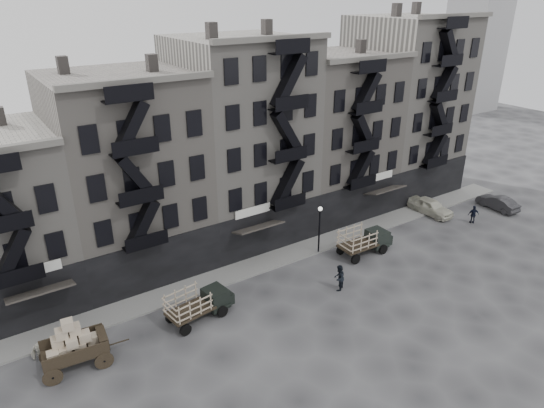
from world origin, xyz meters
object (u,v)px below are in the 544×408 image
wagon (71,341)px  pedestrian_mid (339,278)px  horse (47,348)px  car_far (498,203)px  policeman (473,214)px  car_east (431,206)px  stake_truck_east (365,239)px  pedestrian_west (68,336)px  stake_truck_west (198,302)px

wagon → pedestrian_mid: 18.34m
horse → pedestrian_mid: bearing=-101.0°
car_far → policeman: bearing=11.0°
policeman → car_far: bearing=-140.8°
wagon → horse: bearing=130.1°
horse → pedestrian_mid: (19.31, -4.13, 0.25)m
wagon → pedestrian_mid: wagon is taller
car_east → policeman: bearing=-67.2°
stake_truck_east → car_far: bearing=-1.4°
car_east → pedestrian_mid: pedestrian_mid is taller
wagon → car_far: wagon is taller
wagon → stake_truck_east: size_ratio=0.82×
horse → wagon: 2.31m
horse → car_far: 42.23m
horse → car_east: bearing=-87.4°
pedestrian_west → policeman: 36.18m
stake_truck_west → stake_truck_east: stake_truck_east is taller
car_east → car_far: car_east is taller
car_east → pedestrian_west: (-34.34, -0.68, 0.10)m
wagon → stake_truck_east: (23.46, 0.45, -0.48)m
car_far → car_east: bearing=-20.7°
stake_truck_west → pedestrian_mid: (10.06, -2.60, -0.33)m
stake_truck_west → car_far: size_ratio=1.15×
horse → policeman: 37.41m
horse → car_far: size_ratio=0.42×
car_east → car_far: (6.58, -2.99, -0.09)m
pedestrian_mid → pedestrian_west: bearing=-47.1°
wagon → stake_truck_west: bearing=6.1°
wagon → car_far: (41.02, -0.38, -1.18)m
stake_truck_west → stake_truck_east: bearing=-6.8°
car_far → stake_truck_west: bearing=2.8°
wagon → policeman: (36.15, -1.01, -0.99)m
stake_truck_east → car_east: bearing=12.5°
pedestrian_mid → policeman: pedestrian_mid is taller
car_far → stake_truck_east: bearing=1.0°
pedestrian_west → pedestrian_mid: size_ratio=0.88×
car_far → wagon: bearing=3.2°
stake_truck_east → car_far: (17.56, -0.83, -0.70)m
horse → stake_truck_east: bearing=-91.8°
pedestrian_mid → car_east: bearing=163.9°
car_far → pedestrian_west: (-40.93, 2.31, 0.19)m
pedestrian_west → horse: bearing=153.5°
wagon → stake_truck_west: wagon is taller
wagon → policeman: bearing=3.6°
wagon → pedestrian_mid: bearing=-2.6°
pedestrian_west → wagon: bearing=-131.4°
horse → wagon: size_ratio=0.44×
horse → stake_truck_west: (9.25, -1.53, 0.58)m
wagon → stake_truck_west: (8.09, 0.13, -0.53)m
stake_truck_west → policeman: size_ratio=2.74×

